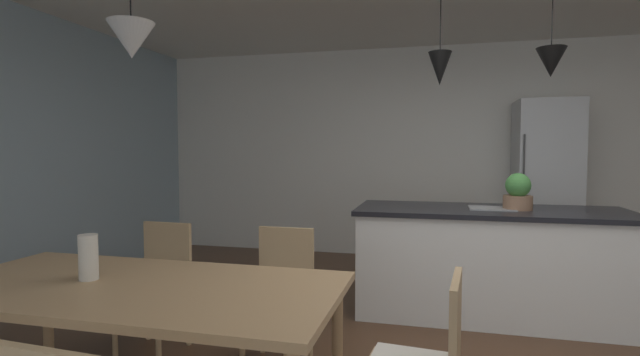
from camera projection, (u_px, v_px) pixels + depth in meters
name	position (u px, v px, depth m)	size (l,w,h in m)	color
wall_back_kitchen	(466.00, 153.00, 5.84)	(10.00, 0.12, 2.70)	white
dining_table	(136.00, 296.00, 2.26)	(2.01, 0.96, 0.73)	tan
chair_far_right	(280.00, 291.00, 2.99)	(0.40, 0.40, 0.87)	tan
chair_far_left	(157.00, 282.00, 3.20)	(0.42, 0.42, 0.87)	tan
kitchen_island	(490.00, 261.00, 3.86)	(2.20, 0.88, 0.91)	white
refrigerator	(545.00, 186.00, 5.27)	(0.66, 0.67, 1.95)	silver
pendant_over_table	(131.00, 40.00, 2.34)	(0.23, 0.23, 0.85)	black
pendant_over_island_main	(440.00, 68.00, 3.87)	(0.19, 0.19, 0.77)	black
pendant_over_island_aux	(551.00, 62.00, 3.66)	(0.23, 0.23, 0.73)	black
potted_plant_on_island	(518.00, 193.00, 3.78)	(0.23, 0.23, 0.30)	#8C664C
vase_on_dining_table	(88.00, 257.00, 2.32)	(0.09, 0.09, 0.23)	silver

